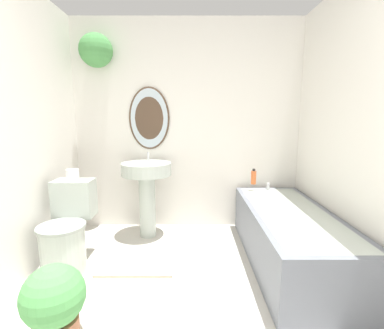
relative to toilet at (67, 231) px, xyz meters
name	(u,v)px	position (x,y,z in m)	size (l,w,h in m)	color
wall_back	(178,119)	(0.93, 0.97, 0.96)	(2.71, 0.36, 2.40)	silver
wall_right	(379,133)	(2.37, -0.40, 0.87)	(0.06, 2.82, 2.40)	silver
toilet	(67,231)	(0.00, 0.00, 0.00)	(0.39, 0.60, 0.74)	#B2BCB2
pedestal_sink	(147,182)	(0.60, 0.64, 0.28)	(0.54, 0.54, 0.92)	#B2BCB2
bathtub	(289,236)	(1.97, 0.05, -0.07)	(0.70, 1.70, 0.57)	slate
shampoo_bottle	(254,177)	(1.79, 0.75, 0.32)	(0.06, 0.06, 0.17)	#DB6633
potted_plant	(54,302)	(0.30, -0.86, -0.07)	(0.36, 0.36, 0.47)	#9E6042
bath_mat	(136,266)	(0.60, -0.03, -0.32)	(0.66, 0.34, 0.02)	#B7A88E
toilet_paper_roll	(73,175)	(0.00, 0.20, 0.46)	(0.11, 0.11, 0.10)	white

